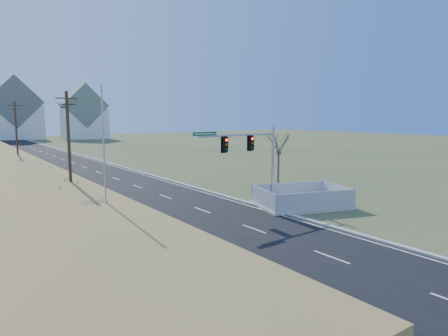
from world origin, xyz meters
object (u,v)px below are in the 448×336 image
(flagpole, at_px, (105,168))
(bare_tree, at_px, (279,142))
(fence_enclosure, at_px, (301,203))
(open_sign, at_px, (329,205))
(traffic_signal_mast, at_px, (256,155))

(flagpole, distance_m, bare_tree, 15.28)
(fence_enclosure, distance_m, open_sign, 2.10)
(traffic_signal_mast, xyz_separation_m, fence_enclosure, (2.67, -2.27, -3.63))
(open_sign, bearing_deg, traffic_signal_mast, 146.75)
(fence_enclosure, bearing_deg, bare_tree, 87.17)
(traffic_signal_mast, bearing_deg, open_sign, -51.16)
(fence_enclosure, height_order, bare_tree, bare_tree)
(fence_enclosure, xyz_separation_m, flagpole, (-13.77, 4.21, 3.28))
(open_sign, height_order, bare_tree, bare_tree)
(fence_enclosure, bearing_deg, traffic_signal_mast, 156.06)
(fence_enclosure, relative_size, flagpole, 0.86)
(traffic_signal_mast, xyz_separation_m, flagpole, (-11.10, 1.94, -0.35))
(traffic_signal_mast, relative_size, open_sign, 12.36)
(bare_tree, bearing_deg, traffic_signal_mast, -154.82)
(fence_enclosure, relative_size, bare_tree, 1.33)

